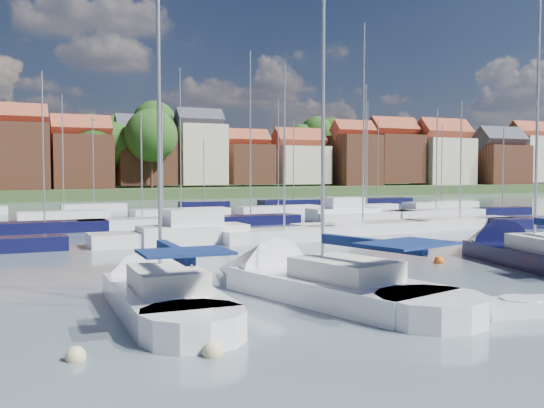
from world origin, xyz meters
name	(u,v)px	position (x,y,z in m)	size (l,w,h in m)	color
ground	(184,219)	(0.00, 40.00, 0.00)	(260.00, 260.00, 0.00)	#4E616A
sailboat_left	(155,294)	(-11.99, 3.00, 0.35)	(3.41, 11.50, 15.50)	white
sailboat_centre	(300,283)	(-6.40, 2.79, 0.35)	(6.78, 13.79, 18.02)	white
sailboat_navy	(518,254)	(7.83, 5.42, 0.34)	(6.78, 14.41, 19.19)	black
tender	(520,307)	(-1.54, -3.49, 0.24)	(3.07, 1.89, 0.62)	white
buoy_a	(76,360)	(-15.34, -2.47, 0.00)	(0.51, 0.51, 0.51)	beige
buoy_b	(213,356)	(-12.15, -3.56, 0.00)	(0.54, 0.54, 0.54)	beige
buoy_c	(410,308)	(-4.27, -1.28, 0.00)	(0.50, 0.50, 0.50)	#D85914
buoy_e	(439,263)	(3.49, 6.42, 0.00)	(0.53, 0.53, 0.53)	#D85914
marina_field	(219,218)	(1.91, 35.15, 0.43)	(79.62, 41.41, 15.93)	white
far_shore_town	(82,172)	(2.23, 132.67, 4.61)	(212.46, 90.00, 22.27)	#354E27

